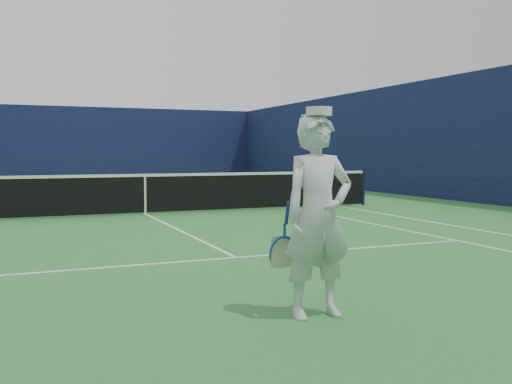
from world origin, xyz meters
The scene contains 5 objects.
ground centered at (0.00, 0.00, 0.00)m, with size 80.00×80.00×0.00m, color #2A702E.
court_markings centered at (0.00, 0.00, 0.00)m, with size 11.03×23.83×0.01m.
windscreen_fence centered at (0.00, 0.00, 2.00)m, with size 20.12×36.12×4.00m.
tennis_net centered at (0.00, 0.00, 0.55)m, with size 12.88×0.09×1.07m.
tennis_player centered at (-0.34, -9.47, 0.95)m, with size 0.77×0.48×1.96m.
Camera 1 is at (-2.91, -14.11, 1.54)m, focal length 40.00 mm.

